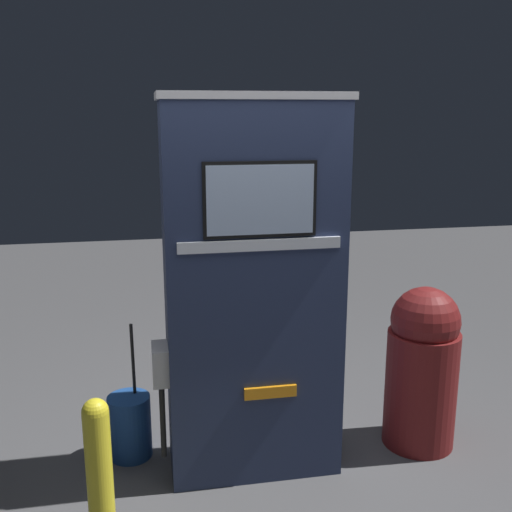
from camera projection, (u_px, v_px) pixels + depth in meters
name	position (u px, v px, depth m)	size (l,w,h in m)	color
ground_plane	(260.00, 483.00, 3.46)	(14.00, 14.00, 0.00)	#4C4C4F
gas_pump	(252.00, 291.00, 3.42)	(1.09, 0.48, 2.20)	#232D4C
safety_bollard	(100.00, 474.00, 2.83)	(0.13, 0.13, 0.82)	yellow
trash_bin	(422.00, 366.00, 3.78)	(0.45, 0.45, 1.05)	maroon
squeegee_bucket	(130.00, 426.00, 3.70)	(0.26, 0.26, 0.89)	#1E478C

